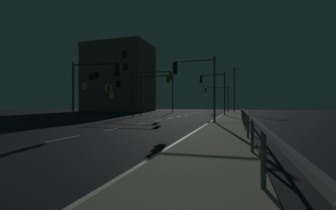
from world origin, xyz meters
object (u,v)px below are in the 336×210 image
building_distant (119,78)px  street_lamp_median (172,90)px  street_lamp_far_end (235,86)px  traffic_light_near_right (94,79)px  traffic_light_near_left (214,86)px  traffic_light_far_left (149,84)px  traffic_light_far_right (217,94)px  traffic_light_mid_left (153,87)px  traffic_light_mid_right (195,77)px

building_distant → street_lamp_median: bearing=-15.4°
street_lamp_far_end → street_lamp_median: size_ratio=1.04×
street_lamp_far_end → traffic_light_near_right: bearing=-110.6°
traffic_light_near_left → traffic_light_near_right: bearing=-118.0°
traffic_light_near_right → traffic_light_far_left: bearing=87.8°
traffic_light_far_right → traffic_light_mid_left: bearing=-115.6°
traffic_light_far_left → street_lamp_far_end: bearing=59.6°
street_lamp_far_end → traffic_light_near_left: bearing=-101.2°
traffic_light_far_right → street_lamp_far_end: size_ratio=0.60×
traffic_light_mid_left → traffic_light_near_left: bearing=13.2°
traffic_light_mid_left → street_lamp_far_end: 18.10m
traffic_light_far_right → street_lamp_far_end: bearing=-4.1°
traffic_light_far_left → building_distant: size_ratio=0.36×
building_distant → traffic_light_far_left: bearing=-53.3°
traffic_light_far_right → traffic_light_mid_right: traffic_light_mid_right is taller
traffic_light_near_left → traffic_light_mid_right: bearing=-90.7°
traffic_light_far_right → traffic_light_far_left: (-6.76, -17.29, 0.49)m
traffic_light_mid_right → building_distant: bearing=127.9°
traffic_light_far_left → traffic_light_mid_left: size_ratio=1.03×
traffic_light_near_left → building_distant: size_ratio=0.34×
traffic_light_far_left → traffic_light_mid_right: bearing=-49.2°
traffic_light_near_right → street_lamp_far_end: street_lamp_far_end is taller
traffic_light_mid_right → traffic_light_mid_left: bearing=125.7°
traffic_light_near_right → traffic_light_near_left: bearing=62.0°
street_lamp_median → traffic_light_far_left: bearing=-81.9°
traffic_light_near_left → street_lamp_median: size_ratio=0.71×
traffic_light_near_left → building_distant: bearing=142.4°
traffic_light_near_right → traffic_light_mid_left: (-0.02, 12.92, 0.44)m
street_lamp_median → building_distant: bearing=164.6°
traffic_light_near_left → traffic_light_far_right: bearing=93.0°
traffic_light_mid_right → street_lamp_median: street_lamp_median is taller
traffic_light_far_left → traffic_light_near_left: (7.46, 4.14, -0.10)m
traffic_light_mid_right → traffic_light_far_left: size_ratio=0.88×
traffic_light_mid_left → street_lamp_far_end: street_lamp_far_end is taller
traffic_light_far_left → street_lamp_median: 19.42m
traffic_light_near_left → street_lamp_median: street_lamp_median is taller
traffic_light_near_right → building_distant: size_ratio=0.31×
traffic_light_near_left → street_lamp_median: bearing=124.1°
street_lamp_median → building_distant: (-14.59, 4.03, 3.48)m
street_lamp_far_end → building_distant: size_ratio=0.50×
traffic_light_far_left → street_lamp_far_end: street_lamp_far_end is taller
street_lamp_median → traffic_light_near_left: bearing=-55.9°
traffic_light_mid_right → street_lamp_far_end: street_lamp_far_end is taller
traffic_light_mid_right → traffic_light_mid_left: 13.24m
traffic_light_mid_left → building_distant: bearing=128.9°
traffic_light_far_right → traffic_light_near_right: 28.82m
traffic_light_near_right → building_distant: building_distant is taller
traffic_light_near_right → traffic_light_far_left: 10.66m
street_lamp_median → street_lamp_far_end: bearing=-9.6°
traffic_light_near_right → traffic_light_mid_right: size_ratio=0.98×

